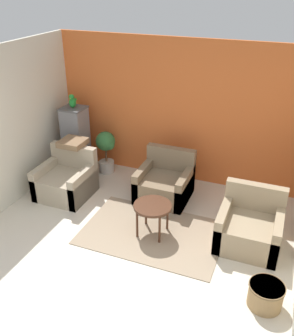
{
  "coord_description": "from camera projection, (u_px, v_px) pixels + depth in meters",
  "views": [
    {
      "loc": [
        1.85,
        -3.13,
        3.53
      ],
      "look_at": [
        0.0,
        1.51,
        0.91
      ],
      "focal_mm": 40.0,
      "sensor_mm": 36.0,
      "label": 1
    }
  ],
  "objects": [
    {
      "name": "birdcage",
      "position": [
        76.0,
        140.0,
        7.23
      ],
      "size": [
        0.46,
        0.46,
        1.3
      ],
      "color": "#555559",
      "rests_on": "ground_plane"
    },
    {
      "name": "wicker_basket",
      "position": [
        266.0,
        295.0,
        4.4
      ],
      "size": [
        0.42,
        0.42,
        0.31
      ],
      "color": "#A37F51",
      "rests_on": "ground_plane"
    },
    {
      "name": "parrot",
      "position": [
        73.0,
        101.0,
        6.87
      ],
      "size": [
        0.12,
        0.22,
        0.26
      ],
      "color": "#1E842D",
      "rests_on": "birdcage"
    },
    {
      "name": "ground_plane",
      "position": [
        104.0,
        281.0,
        4.82
      ],
      "size": [
        20.0,
        20.0,
        0.0
      ],
      "primitive_type": "plane",
      "color": "beige",
      "rests_on": "ground"
    },
    {
      "name": "wall_left",
      "position": [
        17.0,
        123.0,
        6.22
      ],
      "size": [
        0.06,
        3.02,
        2.59
      ],
      "color": "beige",
      "rests_on": "ground_plane"
    },
    {
      "name": "coffee_table",
      "position": [
        153.0,
        208.0,
        5.49
      ],
      "size": [
        0.57,
        0.57,
        0.51
      ],
      "color": "#472819",
      "rests_on": "ground_plane"
    },
    {
      "name": "wall_back_accent",
      "position": [
        179.0,
        112.0,
        6.72
      ],
      "size": [
        4.71,
        0.06,
        2.59
      ],
      "color": "orange",
      "rests_on": "ground_plane"
    },
    {
      "name": "armchair_left",
      "position": [
        66.0,
        181.0,
        6.58
      ],
      "size": [
        0.87,
        0.84,
        0.82
      ],
      "color": "tan",
      "rests_on": "ground_plane"
    },
    {
      "name": "area_rug",
      "position": [
        152.0,
        233.0,
        5.7
      ],
      "size": [
        2.1,
        1.39,
        0.01
      ],
      "color": "gray",
      "rests_on": "ground_plane"
    },
    {
      "name": "throw_pillow",
      "position": [
        73.0,
        143.0,
        6.55
      ],
      "size": [
        0.43,
        0.43,
        0.1
      ],
      "color": "#846647",
      "rests_on": "armchair_left"
    },
    {
      "name": "armchair_middle",
      "position": [
        165.0,
        184.0,
        6.49
      ],
      "size": [
        0.87,
        0.84,
        0.82
      ],
      "color": "#7A664C",
      "rests_on": "ground_plane"
    },
    {
      "name": "potted_plant",
      "position": [
        106.0,
        147.0,
        7.22
      ],
      "size": [
        0.41,
        0.37,
        0.84
      ],
      "color": "beige",
      "rests_on": "ground_plane"
    },
    {
      "name": "armchair_right",
      "position": [
        249.0,
        228.0,
        5.37
      ],
      "size": [
        0.87,
        0.84,
        0.82
      ],
      "color": "#9E896B",
      "rests_on": "ground_plane"
    }
  ]
}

